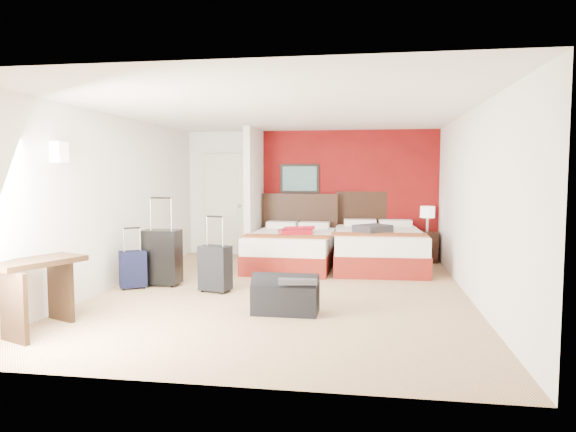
% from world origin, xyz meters
% --- Properties ---
extents(ground, '(6.50, 6.50, 0.00)m').
position_xyz_m(ground, '(0.00, 0.00, 0.00)').
color(ground, tan).
rests_on(ground, ground).
extents(room_walls, '(5.02, 6.52, 2.50)m').
position_xyz_m(room_walls, '(-1.40, 1.42, 1.26)').
color(room_walls, white).
rests_on(room_walls, ground).
extents(red_accent_panel, '(3.50, 0.04, 2.50)m').
position_xyz_m(red_accent_panel, '(0.75, 3.23, 1.25)').
color(red_accent_panel, maroon).
rests_on(red_accent_panel, ground).
extents(partition_wall, '(0.12, 1.20, 2.50)m').
position_xyz_m(partition_wall, '(-1.00, 2.61, 1.25)').
color(partition_wall, silver).
rests_on(partition_wall, ground).
extents(entry_door, '(0.82, 0.06, 2.05)m').
position_xyz_m(entry_door, '(-1.75, 3.20, 1.02)').
color(entry_door, silver).
rests_on(entry_door, ground).
extents(bed_left, '(1.46, 2.05, 0.61)m').
position_xyz_m(bed_left, '(-0.17, 1.93, 0.30)').
color(bed_left, white).
rests_on(bed_left, ground).
extents(bed_right, '(1.62, 2.24, 0.65)m').
position_xyz_m(bed_right, '(1.34, 2.11, 0.33)').
color(bed_right, white).
rests_on(bed_right, ground).
extents(red_suitcase_open, '(0.75, 0.87, 0.09)m').
position_xyz_m(red_suitcase_open, '(-0.07, 1.83, 0.65)').
color(red_suitcase_open, '#A00D1C').
rests_on(red_suitcase_open, bed_left).
extents(jacket_bundle, '(0.70, 0.70, 0.13)m').
position_xyz_m(jacket_bundle, '(1.24, 1.81, 0.72)').
color(jacket_bundle, '#3B3A40').
rests_on(jacket_bundle, bed_right).
extents(nightstand, '(0.43, 0.43, 0.56)m').
position_xyz_m(nightstand, '(2.25, 2.88, 0.28)').
color(nightstand, black).
rests_on(nightstand, ground).
extents(table_lamp, '(0.30, 0.30, 0.48)m').
position_xyz_m(table_lamp, '(2.25, 2.88, 0.80)').
color(table_lamp, beige).
rests_on(table_lamp, nightstand).
extents(suitcase_black, '(0.53, 0.33, 0.79)m').
position_xyz_m(suitcase_black, '(-1.85, 0.15, 0.40)').
color(suitcase_black, black).
rests_on(suitcase_black, ground).
extents(suitcase_charcoal, '(0.47, 0.36, 0.62)m').
position_xyz_m(suitcase_charcoal, '(-0.94, -0.14, 0.31)').
color(suitcase_charcoal, black).
rests_on(suitcase_charcoal, ground).
extents(suitcase_navy, '(0.43, 0.39, 0.51)m').
position_xyz_m(suitcase_navy, '(-2.17, -0.13, 0.26)').
color(suitcase_navy, black).
rests_on(suitcase_navy, ground).
extents(duffel_bag, '(0.77, 0.41, 0.39)m').
position_xyz_m(duffel_bag, '(0.20, -1.09, 0.20)').
color(duffel_bag, black).
rests_on(duffel_bag, ground).
extents(jacket_draped, '(0.49, 0.43, 0.06)m').
position_xyz_m(jacket_draped, '(0.35, -1.14, 0.42)').
color(jacket_draped, '#3C3B40').
rests_on(jacket_draped, duffel_bag).
extents(desk, '(0.77, 1.02, 0.76)m').
position_xyz_m(desk, '(-2.25, -2.16, 0.38)').
color(desk, black).
rests_on(desk, ground).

